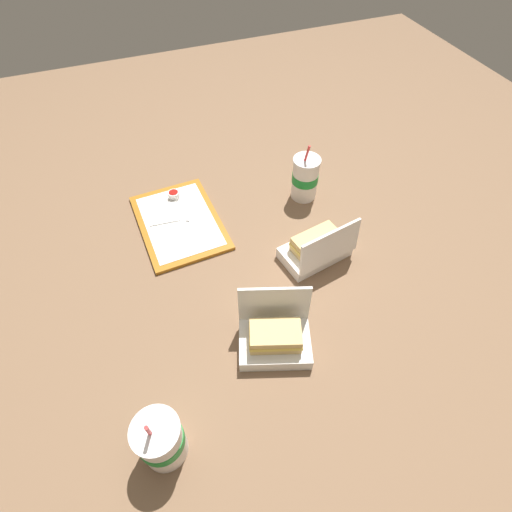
{
  "coord_description": "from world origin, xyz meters",
  "views": [
    {
      "loc": [
        0.69,
        -0.27,
        0.97
      ],
      "look_at": [
        -0.02,
        0.0,
        0.05
      ],
      "focal_mm": 28.0,
      "sensor_mm": 36.0,
      "label": 1
    }
  ],
  "objects_px": {
    "food_tray": "(179,222)",
    "soda_cup_center": "(161,440)",
    "ketchup_cup": "(174,195)",
    "plastic_fork": "(192,210)",
    "soda_cup_corner": "(305,178)",
    "clamshell_sandwich_corner": "(317,248)",
    "clamshell_sandwich_front": "(275,337)"
  },
  "relations": [
    {
      "from": "food_tray",
      "to": "soda_cup_center",
      "type": "relative_size",
      "value": 1.85
    },
    {
      "from": "ketchup_cup",
      "to": "soda_cup_center",
      "type": "height_order",
      "value": "soda_cup_center"
    },
    {
      "from": "ketchup_cup",
      "to": "soda_cup_center",
      "type": "bearing_deg",
      "value": -14.83
    },
    {
      "from": "plastic_fork",
      "to": "soda_cup_corner",
      "type": "bearing_deg",
      "value": 113.72
    },
    {
      "from": "clamshell_sandwich_corner",
      "to": "soda_cup_corner",
      "type": "relative_size",
      "value": 1.04
    },
    {
      "from": "food_tray",
      "to": "clamshell_sandwich_corner",
      "type": "xyz_separation_m",
      "value": [
        0.3,
        0.36,
        0.04
      ]
    },
    {
      "from": "ketchup_cup",
      "to": "clamshell_sandwich_corner",
      "type": "height_order",
      "value": "clamshell_sandwich_corner"
    },
    {
      "from": "clamshell_sandwich_front",
      "to": "soda_cup_center",
      "type": "xyz_separation_m",
      "value": [
        0.15,
        -0.33,
        0.03
      ]
    },
    {
      "from": "ketchup_cup",
      "to": "soda_cup_corner",
      "type": "xyz_separation_m",
      "value": [
        0.14,
        0.44,
        0.05
      ]
    },
    {
      "from": "soda_cup_center",
      "to": "ketchup_cup",
      "type": "bearing_deg",
      "value": 165.17
    },
    {
      "from": "clamshell_sandwich_front",
      "to": "clamshell_sandwich_corner",
      "type": "xyz_separation_m",
      "value": [
        -0.24,
        0.24,
        -0.0
      ]
    },
    {
      "from": "clamshell_sandwich_front",
      "to": "soda_cup_center",
      "type": "height_order",
      "value": "soda_cup_center"
    },
    {
      "from": "soda_cup_corner",
      "to": "clamshell_sandwich_corner",
      "type": "bearing_deg",
      "value": -17.7
    },
    {
      "from": "food_tray",
      "to": "soda_cup_center",
      "type": "xyz_separation_m",
      "value": [
        0.68,
        -0.2,
        0.07
      ]
    },
    {
      "from": "ketchup_cup",
      "to": "clamshell_sandwich_front",
      "type": "relative_size",
      "value": 0.18
    },
    {
      "from": "plastic_fork",
      "to": "clamshell_sandwich_front",
      "type": "distance_m",
      "value": 0.57
    },
    {
      "from": "ketchup_cup",
      "to": "plastic_fork",
      "type": "distance_m",
      "value": 0.1
    },
    {
      "from": "food_tray",
      "to": "ketchup_cup",
      "type": "bearing_deg",
      "value": 174.13
    },
    {
      "from": "ketchup_cup",
      "to": "clamshell_sandwich_front",
      "type": "distance_m",
      "value": 0.66
    },
    {
      "from": "clamshell_sandwich_front",
      "to": "soda_cup_corner",
      "type": "distance_m",
      "value": 0.61
    },
    {
      "from": "food_tray",
      "to": "clamshell_sandwich_front",
      "type": "height_order",
      "value": "clamshell_sandwich_front"
    },
    {
      "from": "ketchup_cup",
      "to": "plastic_fork",
      "type": "height_order",
      "value": "ketchup_cup"
    },
    {
      "from": "plastic_fork",
      "to": "soda_cup_center",
      "type": "relative_size",
      "value": 0.53
    },
    {
      "from": "ketchup_cup",
      "to": "plastic_fork",
      "type": "bearing_deg",
      "value": 26.3
    },
    {
      "from": "clamshell_sandwich_front",
      "to": "ketchup_cup",
      "type": "bearing_deg",
      "value": -170.14
    },
    {
      "from": "soda_cup_corner",
      "to": "soda_cup_center",
      "type": "distance_m",
      "value": 0.93
    },
    {
      "from": "food_tray",
      "to": "soda_cup_corner",
      "type": "height_order",
      "value": "soda_cup_corner"
    },
    {
      "from": "food_tray",
      "to": "clamshell_sandwich_corner",
      "type": "relative_size",
      "value": 1.68
    },
    {
      "from": "food_tray",
      "to": "clamshell_sandwich_front",
      "type": "relative_size",
      "value": 1.72
    },
    {
      "from": "food_tray",
      "to": "ketchup_cup",
      "type": "relative_size",
      "value": 9.56
    },
    {
      "from": "clamshell_sandwich_front",
      "to": "plastic_fork",
      "type": "bearing_deg",
      "value": -172.89
    },
    {
      "from": "soda_cup_center",
      "to": "clamshell_sandwich_corner",
      "type": "bearing_deg",
      "value": 124.44
    }
  ]
}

